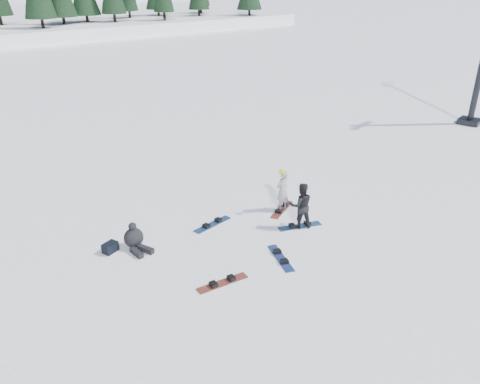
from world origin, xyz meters
The scene contains 10 objects.
ground centered at (0.00, 0.00, 0.00)m, with size 420.00×420.00×0.00m, color white.
snowboarder_woman centered at (0.10, 1.67, 0.78)m, with size 0.60×0.43×1.67m.
snowboarder_man centered at (-0.23, 0.40, 0.79)m, with size 0.77×0.60×1.59m, color black.
seated_rider centered at (-5.20, 2.57, 0.33)m, with size 0.71×1.07×0.86m.
gear_bag centered at (-5.90, 2.82, 0.15)m, with size 0.45×0.30×0.30m, color black.
snowboard_woman centered at (0.11, 1.67, 0.01)m, with size 1.50×0.28×0.03m, color #993221.
snowboard_man centered at (-0.23, 0.40, 0.01)m, with size 1.50×0.28×0.03m, color navy.
snowboard_loose_b centered at (-4.13, -0.58, 0.01)m, with size 1.50×0.28×0.03m, color #993521.
snowboard_loose_c centered at (-2.48, 2.29, 0.01)m, with size 1.50×0.28×0.03m, color navy.
snowboard_loose_a centered at (-2.04, -0.64, 0.01)m, with size 1.50×0.28×0.03m, color navy.
Camera 1 is at (-10.18, -9.19, 7.78)m, focal length 35.00 mm.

